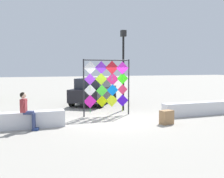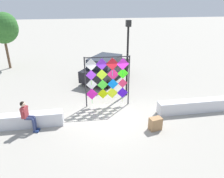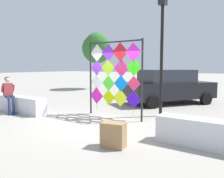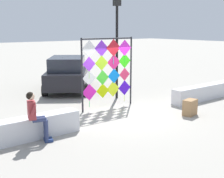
{
  "view_description": "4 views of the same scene",
  "coord_description": "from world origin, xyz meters",
  "views": [
    {
      "loc": [
        -4.07,
        -10.91,
        2.48
      ],
      "look_at": [
        -0.15,
        0.17,
        1.48
      ],
      "focal_mm": 39.99,
      "sensor_mm": 36.0,
      "label": 1
    },
    {
      "loc": [
        -1.56,
        -9.3,
        5.69
      ],
      "look_at": [
        0.13,
        0.7,
        1.27
      ],
      "focal_mm": 33.22,
      "sensor_mm": 36.0,
      "label": 2
    },
    {
      "loc": [
        4.92,
        -6.01,
        1.97
      ],
      "look_at": [
        0.45,
        0.43,
        1.19
      ],
      "focal_mm": 37.14,
      "sensor_mm": 36.0,
      "label": 3
    },
    {
      "loc": [
        -7.24,
        -8.55,
        3.3
      ],
      "look_at": [
        -0.4,
        0.51,
        0.97
      ],
      "focal_mm": 48.19,
      "sensor_mm": 36.0,
      "label": 4
    }
  ],
  "objects": [
    {
      "name": "plaza_ledge_right",
      "position": [
        4.46,
        -0.22,
        0.34
      ],
      "size": [
        3.98,
        0.54,
        0.68
      ],
      "primitive_type": "cube",
      "color": "silver",
      "rests_on": "ground"
    },
    {
      "name": "ground",
      "position": [
        0.0,
        0.0,
        0.0
      ],
      "size": [
        120.0,
        120.0,
        0.0
      ],
      "primitive_type": "plane",
      "color": "#9E998E"
    },
    {
      "name": "plaza_ledge_left",
      "position": [
        -4.46,
        -0.22,
        0.34
      ],
      "size": [
        3.98,
        0.54,
        0.68
      ],
      "primitive_type": "cube",
      "color": "silver",
      "rests_on": "ground"
    },
    {
      "name": "seated_vendor",
      "position": [
        -4.01,
        -0.64,
        0.9
      ],
      "size": [
        0.71,
        0.55,
        1.53
      ],
      "color": "navy",
      "rests_on": "ground"
    },
    {
      "name": "kite_display_rack",
      "position": [
        -0.04,
        1.28,
        1.7
      ],
      "size": [
        2.49,
        0.16,
        2.92
      ],
      "color": "#232328",
      "rests_on": "ground"
    },
    {
      "name": "cardboard_box_large",
      "position": [
        1.83,
        -1.49,
        0.31
      ],
      "size": [
        0.64,
        0.48,
        0.61
      ],
      "primitive_type": "cube",
      "rotation": [
        0.0,
        0.0,
        0.22
      ],
      "color": "#9E754C",
      "rests_on": "ground"
    },
    {
      "name": "lamp_post",
      "position": [
        1.36,
        2.47,
        2.86
      ],
      "size": [
        0.28,
        0.28,
        4.62
      ],
      "color": "black",
      "rests_on": "ground"
    },
    {
      "name": "parked_car",
      "position": [
        0.46,
        5.59,
        0.9
      ],
      "size": [
        4.23,
        4.9,
        1.78
      ],
      "color": "black",
      "rests_on": "ground"
    },
    {
      "name": "tree_palm_like",
      "position": [
        -7.49,
        9.64,
        3.55
      ],
      "size": [
        2.6,
        2.67,
        4.77
      ],
      "color": "brown",
      "rests_on": "ground"
    }
  ]
}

